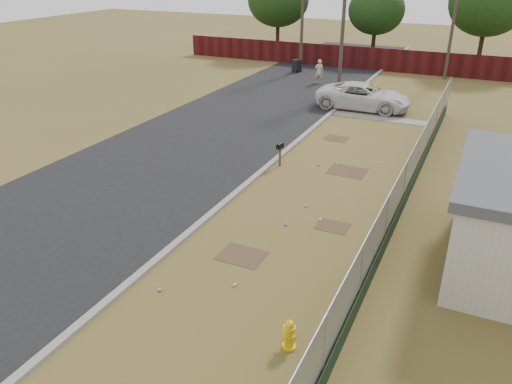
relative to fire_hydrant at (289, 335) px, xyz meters
The scene contains 12 objects.
ground 8.39m from the fire_hydrant, 103.91° to the left, with size 120.00×120.00×0.00m, color brown.
street 18.41m from the fire_hydrant, 118.45° to the left, with size 15.10×60.00×0.12m.
chainlink_fence 9.24m from the fire_hydrant, 83.12° to the left, with size 0.10×27.06×2.02m.
privacy_fence 34.10m from the fire_hydrant, 103.60° to the left, with size 30.00×0.12×1.80m, color #430E12.
utility_poles 29.67m from the fire_hydrant, 101.16° to the left, with size 12.60×8.24×9.00m.
horizon_trees 32.00m from the fire_hydrant, 92.12° to the left, with size 33.32×31.94×7.78m.
fire_hydrant is the anchor object (origin of this frame).
mailbox 11.46m from the fire_hydrant, 113.78° to the left, with size 0.22×0.47×1.08m.
pickup_truck 21.51m from the fire_hydrant, 99.65° to the left, with size 2.58×5.59×1.55m, color silver.
pedestrian 27.95m from the fire_hydrant, 107.24° to the left, with size 0.63×0.41×1.73m, color #C5BA90.
trash_bin 31.81m from the fire_hydrant, 110.61° to the left, with size 0.82×0.88×0.97m.
scattered_litter 7.46m from the fire_hydrant, 107.78° to the left, with size 3.35×12.14×0.07m.
Camera 1 is at (5.20, -16.73, 8.37)m, focal length 35.00 mm.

